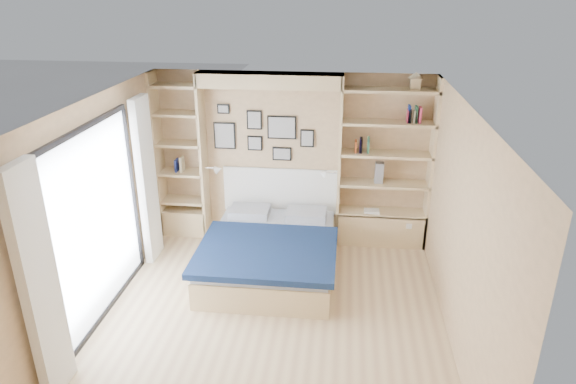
# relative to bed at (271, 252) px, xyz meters

# --- Properties ---
(ground) EXTENTS (4.50, 4.50, 0.00)m
(ground) POSITION_rel_bed_xyz_m (0.16, -1.10, -0.28)
(ground) COLOR #D1B483
(ground) RESTS_ON ground
(room_shell) EXTENTS (4.50, 4.50, 4.50)m
(room_shell) POSITION_rel_bed_xyz_m (-0.22, 0.42, 0.80)
(room_shell) COLOR tan
(room_shell) RESTS_ON ground
(bed) EXTENTS (1.76, 2.23, 1.07)m
(bed) POSITION_rel_bed_xyz_m (0.00, 0.00, 0.00)
(bed) COLOR tan
(bed) RESTS_ON ground
(photo_gallery) EXTENTS (1.48, 0.02, 0.82)m
(photo_gallery) POSITION_rel_bed_xyz_m (-0.29, 1.12, 1.33)
(photo_gallery) COLOR black
(photo_gallery) RESTS_ON ground
(reading_lamps) EXTENTS (1.92, 0.12, 0.15)m
(reading_lamps) POSITION_rel_bed_xyz_m (-0.14, 0.90, 0.82)
(reading_lamps) COLOR silver
(reading_lamps) RESTS_ON ground
(shelf_decor) EXTENTS (3.51, 0.23, 2.03)m
(shelf_decor) POSITION_rel_bed_xyz_m (1.34, 0.97, 1.44)
(shelf_decor) COLOR #98401B
(shelf_decor) RESTS_ON ground
(deck_chair) EXTENTS (0.61, 0.79, 0.69)m
(deck_chair) POSITION_rel_bed_xyz_m (-2.78, -1.21, 0.05)
(deck_chair) COLOR tan
(deck_chair) RESTS_ON ground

